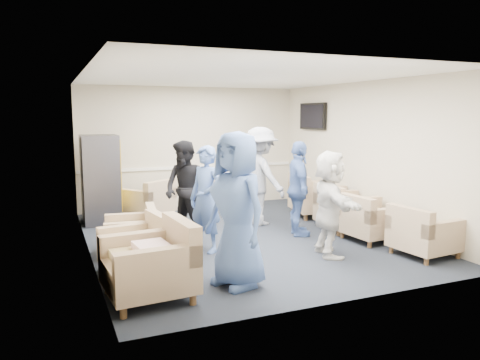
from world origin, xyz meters
name	(u,v)px	position (x,y,z in m)	size (l,w,h in m)	color
floor	(242,237)	(0.00, 0.00, 0.00)	(6.00, 6.00, 0.00)	black
ceiling	(242,77)	(0.00, 0.00, 2.70)	(6.00, 6.00, 0.00)	white
back_wall	(191,147)	(0.00, 3.00, 1.35)	(5.00, 0.02, 2.70)	beige
front_wall	(349,183)	(0.00, -3.00, 1.35)	(5.00, 0.02, 2.70)	beige
left_wall	(86,165)	(-2.50, 0.00, 1.35)	(0.02, 6.00, 2.70)	beige
right_wall	(365,154)	(2.50, 0.00, 1.35)	(0.02, 6.00, 2.70)	beige
chair_rail	(192,167)	(0.00, 2.98, 0.90)	(4.98, 0.04, 0.06)	white
tv	(313,116)	(2.44, 1.80, 2.05)	(0.10, 1.00, 0.58)	black
armchair_left_near	(154,266)	(-1.96, -2.07, 0.38)	(1.02, 1.02, 0.76)	tan
armchair_left_mid	(140,249)	(-1.95, -1.16, 0.33)	(0.92, 0.92, 0.65)	tan
armchair_left_far	(134,233)	(-1.87, -0.20, 0.30)	(0.85, 0.85, 0.60)	tan
armchair_right_near	(422,235)	(2.04, -2.01, 0.32)	(0.88, 0.88, 0.65)	tan
armchair_right_midnear	(369,221)	(1.87, -1.00, 0.33)	(0.89, 0.89, 0.66)	tan
armchair_right_midfar	(343,210)	(1.91, -0.20, 0.36)	(0.95, 0.95, 0.72)	tan
armchair_right_far	(313,198)	(2.02, 1.02, 0.37)	(1.06, 1.06, 0.74)	tan
armchair_corner	(150,202)	(-1.13, 2.15, 0.33)	(1.16, 1.16, 0.67)	tan
vending_machine	(101,179)	(-2.09, 2.08, 0.85)	(0.69, 0.81, 1.70)	#4E4E56
backpack	(170,240)	(-1.39, -0.52, 0.23)	(0.30, 0.25, 0.44)	black
pillow	(152,250)	(-1.98, -2.07, 0.57)	(0.48, 0.36, 0.14)	white
person_front_left	(237,210)	(-0.94, -2.06, 0.95)	(0.93, 0.60, 1.90)	#4463A4
person_mid_left	(206,199)	(-0.82, -0.53, 0.81)	(0.59, 0.39, 1.63)	#4463A4
person_back_left	(185,190)	(-0.89, 0.36, 0.83)	(0.81, 0.63, 1.66)	black
person_back_right	(260,176)	(0.69, 0.78, 0.93)	(1.20, 0.69, 1.86)	beige
person_mid_right	(298,189)	(0.95, -0.23, 0.82)	(0.96, 0.40, 1.64)	#4463A4
person_front_right	(330,204)	(0.79, -1.44, 0.79)	(1.46, 0.46, 1.57)	silver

